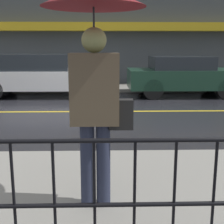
# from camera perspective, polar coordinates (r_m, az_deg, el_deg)

# --- Properties ---
(ground_plane) EXTENTS (80.00, 80.00, 0.00)m
(ground_plane) POSITION_cam_1_polar(r_m,az_deg,el_deg) (8.65, -8.11, 0.06)
(ground_plane) COLOR black
(sidewalk_near) EXTENTS (28.00, 2.79, 0.12)m
(sidewalk_near) POSITION_cam_1_polar(r_m,az_deg,el_deg) (3.88, -16.81, -14.40)
(sidewalk_near) COLOR gray
(sidewalk_near) RESTS_ON ground_plane
(sidewalk_far) EXTENTS (28.00, 2.00, 0.12)m
(sidewalk_far) POSITION_cam_1_polar(r_m,az_deg,el_deg) (13.23, -5.85, 4.42)
(sidewalk_far) COLOR gray
(sidewalk_far) RESTS_ON ground_plane
(lane_marking) EXTENTS (25.20, 0.12, 0.01)m
(lane_marking) POSITION_cam_1_polar(r_m,az_deg,el_deg) (8.65, -8.11, 0.08)
(lane_marking) COLOR gold
(lane_marking) RESTS_ON ground_plane
(building_storefront) EXTENTS (28.00, 0.85, 4.55)m
(building_storefront) POSITION_cam_1_polar(r_m,az_deg,el_deg) (14.25, -5.70, 13.96)
(building_storefront) COLOR #383D42
(building_storefront) RESTS_ON ground_plane
(pedestrian) EXTENTS (0.98, 0.98, 2.20)m
(pedestrian) POSITION_cam_1_polar(r_m,az_deg,el_deg) (3.03, -3.19, 12.62)
(pedestrian) COLOR #23283D
(pedestrian) RESTS_ON sidewalk_near
(car_white) EXTENTS (4.71, 1.73, 1.50)m
(car_white) POSITION_cam_1_polar(r_m,az_deg,el_deg) (11.46, -13.07, 6.61)
(car_white) COLOR silver
(car_white) RESTS_ON ground_plane
(car_dark_green) EXTENTS (4.03, 1.83, 1.42)m
(car_dark_green) POSITION_cam_1_polar(r_m,az_deg,el_deg) (11.59, 12.94, 6.53)
(car_dark_green) COLOR #193828
(car_dark_green) RESTS_ON ground_plane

